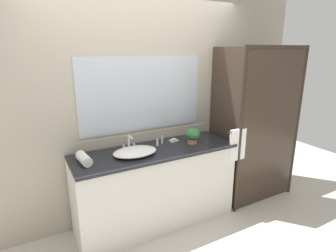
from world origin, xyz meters
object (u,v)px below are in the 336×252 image
Objects in this scene: amenity_bottle_body_wash at (162,140)px; rolled_towel_near_edge at (84,159)px; sink_basin at (135,152)px; amenity_bottle_conditioner at (157,142)px; faucet at (129,145)px; soap_dish at (174,140)px; potted_plant at (192,135)px.

rolled_towel_near_edge is (-0.92, -0.15, 0.00)m from amenity_bottle_body_wash.
amenity_bottle_conditioner reaches higher than sink_basin.
amenity_bottle_conditioner is 0.09m from amenity_bottle_body_wash.
sink_basin is 0.17m from faucet.
amenity_bottle_conditioner is 0.35× the size of rolled_towel_near_edge.
amenity_bottle_conditioner is at bearing -169.39° from soap_dish.
sink_basin is 2.52× the size of potted_plant.
amenity_bottle_body_wash is at bearing -178.08° from soap_dish.
amenity_bottle_conditioner is 0.85× the size of amenity_bottle_body_wash.
soap_dish is 0.24m from amenity_bottle_conditioner.
sink_basin is 0.44m from amenity_bottle_body_wash.
faucet is at bearing -178.91° from amenity_bottle_body_wash.
potted_plant is 2.19× the size of amenity_bottle_conditioner.
potted_plant reaches higher than soap_dish.
amenity_bottle_body_wash is (-0.31, 0.16, -0.05)m from potted_plant.
potted_plant is (0.72, -0.15, 0.05)m from faucet.
faucet is 0.41m from amenity_bottle_body_wash.
amenity_bottle_body_wash is (0.08, 0.04, 0.01)m from amenity_bottle_conditioner.
potted_plant reaches higher than faucet.
sink_basin is 4.72× the size of amenity_bottle_body_wash.
faucet is 2.04× the size of amenity_bottle_conditioner.
potted_plant is 0.77× the size of rolled_towel_near_edge.
potted_plant reaches higher than sink_basin.
faucet is 0.33m from amenity_bottle_conditioner.
rolled_towel_near_edge is at bearing 176.73° from sink_basin.
soap_dish is (0.56, 0.01, -0.04)m from faucet.
potted_plant is at bearing -12.09° from faucet.
potted_plant is at bearing -47.32° from soap_dish.
rolled_towel_near_edge reaches higher than soap_dish.
faucet is (-0.00, 0.17, 0.02)m from sink_basin.
potted_plant reaches higher than amenity_bottle_body_wash.
faucet is 0.93× the size of potted_plant.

